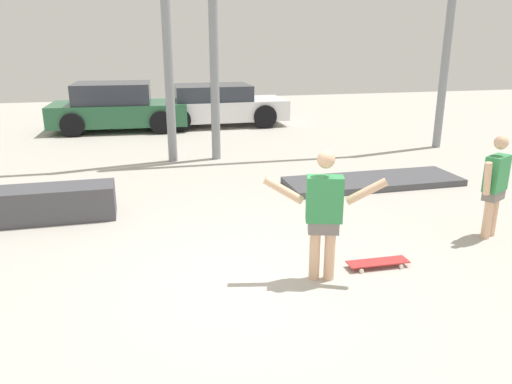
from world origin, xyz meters
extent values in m
plane|color=#B2ADA3|center=(0.00, 0.00, 0.00)|extent=(36.00, 36.00, 0.00)
cylinder|color=#DBAD89|center=(0.72, -0.02, 0.36)|extent=(0.12, 0.12, 0.73)
cylinder|color=#DBAD89|center=(0.89, -0.07, 0.36)|extent=(0.12, 0.12, 0.73)
cube|color=slate|center=(0.80, -0.05, 0.67)|extent=(0.39, 0.28, 0.16)
cube|color=#338C4C|center=(0.80, -0.05, 0.99)|extent=(0.45, 0.31, 0.53)
sphere|color=#DBAD89|center=(0.80, -0.05, 1.44)|extent=(0.20, 0.20, 0.20)
cylinder|color=#DBAD89|center=(0.36, 0.08, 1.08)|extent=(0.47, 0.22, 0.32)
cylinder|color=#DBAD89|center=(1.25, -0.17, 1.08)|extent=(0.47, 0.22, 0.32)
cube|color=red|center=(1.59, 0.09, 0.07)|extent=(0.78, 0.21, 0.01)
cylinder|color=silver|center=(1.85, 0.19, 0.03)|extent=(0.05, 0.03, 0.05)
cylinder|color=silver|center=(1.86, -0.02, 0.03)|extent=(0.05, 0.03, 0.05)
cylinder|color=silver|center=(1.33, 0.19, 0.03)|extent=(0.05, 0.03, 0.05)
cylinder|color=silver|center=(1.33, -0.02, 0.03)|extent=(0.05, 0.03, 0.05)
cube|color=#47474C|center=(-2.77, 2.76, 0.26)|extent=(2.28, 0.67, 0.52)
cube|color=#47474C|center=(3.12, 3.41, 0.06)|extent=(3.40, 1.18, 0.12)
cylinder|color=gray|center=(-0.50, 6.17, 3.35)|extent=(0.20, 0.20, 6.70)
cylinder|color=gray|center=(0.50, 6.17, 3.35)|extent=(0.20, 0.20, 6.70)
cylinder|color=gray|center=(6.20, 6.17, 3.35)|extent=(0.20, 0.20, 6.70)
cube|color=#28603D|center=(-1.78, 10.52, 0.50)|extent=(4.05, 2.02, 0.63)
cube|color=#2D333D|center=(-1.94, 10.52, 1.11)|extent=(2.26, 1.79, 0.59)
cylinder|color=black|center=(-0.51, 11.35, 0.33)|extent=(0.68, 0.25, 0.67)
cylinder|color=black|center=(-0.60, 9.56, 0.33)|extent=(0.68, 0.25, 0.67)
cylinder|color=black|center=(-2.96, 11.47, 0.33)|extent=(0.68, 0.25, 0.67)
cylinder|color=black|center=(-3.05, 9.68, 0.33)|extent=(0.68, 0.25, 0.67)
cube|color=white|center=(1.23, 10.65, 0.50)|extent=(4.27, 1.85, 0.61)
cube|color=#2D333D|center=(1.06, 10.65, 1.04)|extent=(2.36, 1.68, 0.46)
cylinder|color=black|center=(2.53, 11.55, 0.36)|extent=(0.71, 0.23, 0.71)
cylinder|color=black|center=(2.56, 9.80, 0.36)|extent=(0.71, 0.23, 0.71)
cylinder|color=black|center=(-0.10, 11.51, 0.36)|extent=(0.71, 0.23, 0.71)
cylinder|color=black|center=(-0.08, 9.76, 0.36)|extent=(0.71, 0.23, 0.71)
cylinder|color=#DBAD89|center=(3.64, 0.69, 0.34)|extent=(0.12, 0.12, 0.68)
cylinder|color=#DBAD89|center=(3.49, 0.61, 0.34)|extent=(0.12, 0.12, 0.68)
cube|color=slate|center=(3.57, 0.65, 0.63)|extent=(0.38, 0.32, 0.15)
cube|color=#338C4C|center=(3.57, 0.65, 0.93)|extent=(0.44, 0.36, 0.50)
sphere|color=#DBAD89|center=(3.57, 0.65, 1.36)|extent=(0.19, 0.19, 0.19)
cylinder|color=#DBAD89|center=(3.80, 0.78, 0.91)|extent=(0.18, 0.15, 0.46)
cylinder|color=#DBAD89|center=(3.33, 0.52, 0.91)|extent=(0.18, 0.15, 0.46)
camera|label=1|loc=(-1.13, -5.04, 2.74)|focal=35.00mm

